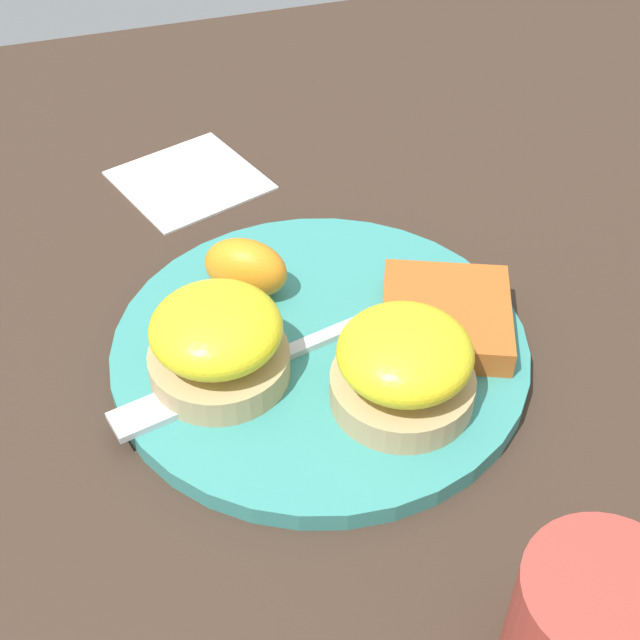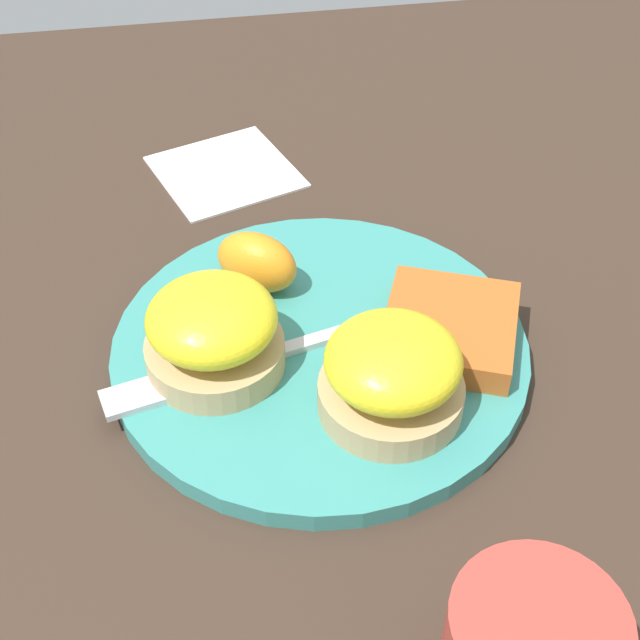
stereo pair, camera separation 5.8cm
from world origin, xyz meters
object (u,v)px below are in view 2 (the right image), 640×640
at_px(sandwich_benedict_right, 392,374).
at_px(orange_wedge, 257,262).
at_px(sandwich_benedict_left, 213,332).
at_px(hashbrown_patty, 450,328).
at_px(fork, 236,366).

relative_size(sandwich_benedict_right, orange_wedge, 1.50).
relative_size(sandwich_benedict_left, orange_wedge, 1.50).
xyz_separation_m(hashbrown_patty, fork, (0.00, -0.14, -0.01)).
height_order(orange_wedge, fork, orange_wedge).
height_order(hashbrown_patty, fork, hashbrown_patty).
distance_m(hashbrown_patty, fork, 0.14).
distance_m(sandwich_benedict_left, orange_wedge, 0.08).
height_order(sandwich_benedict_left, orange_wedge, sandwich_benedict_left).
height_order(sandwich_benedict_left, hashbrown_patty, sandwich_benedict_left).
bearing_deg(sandwich_benedict_left, sandwich_benedict_right, 61.72).
height_order(sandwich_benedict_left, fork, sandwich_benedict_left).
bearing_deg(sandwich_benedict_right, orange_wedge, -152.68).
distance_m(sandwich_benedict_left, fork, 0.03).
bearing_deg(hashbrown_patty, sandwich_benedict_right, -44.91).
relative_size(orange_wedge, fork, 0.30).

